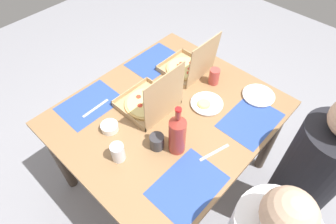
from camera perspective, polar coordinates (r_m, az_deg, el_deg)
ground_plane at (r=2.32m, az=0.00°, el=-12.34°), size 6.00×6.00×0.00m
dining_table at (r=1.78m, az=0.00°, el=-2.36°), size 1.26×1.10×0.76m
placemat_near_left at (r=2.04m, az=-2.75°, el=10.25°), size 0.36×0.26×0.00m
placemat_near_right at (r=1.80m, az=-15.60°, el=1.59°), size 0.36×0.26×0.00m
placemat_far_left at (r=1.72m, az=16.37°, el=-1.64°), size 0.36×0.26×0.00m
placemat_far_right at (r=1.43m, az=4.00°, el=-14.68°), size 0.36×0.26×0.00m
pizza_box_edge_far at (r=1.68m, az=-3.62°, el=2.07°), size 0.30×0.32×0.34m
pizza_box_corner_right at (r=1.92m, az=4.09°, el=9.20°), size 0.28×0.31×0.31m
plate_middle at (r=1.74m, az=7.80°, el=1.67°), size 0.20×0.20×0.03m
plate_far_left at (r=1.86m, az=17.85°, el=3.16°), size 0.20×0.20×0.02m
soda_bottle at (r=1.42m, az=1.91°, el=-4.43°), size 0.09×0.09×0.32m
cup_spare at (r=1.51m, az=-2.26°, el=-6.03°), size 0.08×0.08×0.09m
cup_dark at (r=1.86m, az=9.33°, el=7.13°), size 0.07×0.07×0.11m
cup_red at (r=1.48m, az=-10.12°, el=-8.03°), size 0.07×0.07×0.11m
condiment_bowl at (r=1.63m, az=-11.74°, el=-3.00°), size 0.10×0.10×0.04m
fork_by_far_right at (r=1.76m, az=-14.43°, el=0.75°), size 0.19×0.02×0.00m
fork_by_near_left at (r=1.54m, az=9.37°, el=-8.10°), size 0.19×0.07×0.00m
diner_left_seat at (r=1.85m, az=25.73°, el=-12.52°), size 0.32×0.32×1.21m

